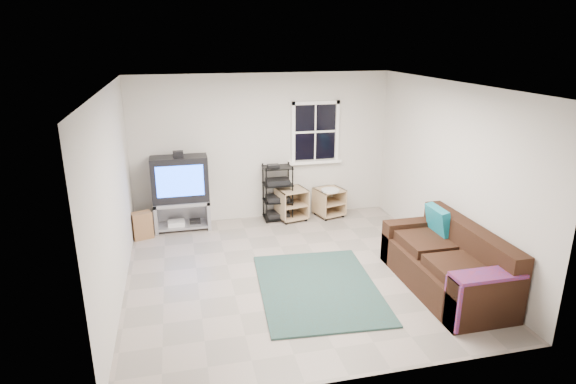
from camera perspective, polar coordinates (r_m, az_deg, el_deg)
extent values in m
plane|color=gray|center=(6.91, 0.73, -9.48)|extent=(4.60, 4.60, 0.00)
plane|color=white|center=(6.16, 0.82, 12.50)|extent=(4.60, 4.60, 0.00)
plane|color=beige|center=(8.59, -2.96, 5.26)|extent=(4.60, 0.00, 4.60)
plane|color=beige|center=(4.37, 8.15, -7.80)|extent=(4.60, 0.00, 4.60)
plane|color=beige|center=(6.30, -19.99, -0.59)|extent=(0.00, 4.60, 4.60)
plane|color=beige|center=(7.30, 18.57, 2.04)|extent=(0.00, 4.60, 4.60)
cube|color=black|center=(8.75, 3.22, 7.15)|extent=(0.80, 0.01, 1.02)
cube|color=white|center=(8.64, 3.32, 10.52)|extent=(0.88, 0.06, 0.06)
cube|color=white|center=(8.83, 3.22, 3.61)|extent=(0.98, 0.14, 0.05)
cube|color=white|center=(8.62, 0.62, 7.02)|extent=(0.06, 0.06, 1.10)
cube|color=white|center=(8.85, 5.82, 7.22)|extent=(0.06, 0.06, 1.10)
cube|color=white|center=(8.73, 3.24, 7.14)|extent=(0.78, 0.04, 0.04)
cube|color=#9B9AA2|center=(8.43, -12.50, -1.15)|extent=(0.94, 0.47, 0.06)
cube|color=#9B9AA2|center=(8.52, -15.36, -2.82)|extent=(0.06, 0.47, 0.52)
cube|color=#9B9AA2|center=(8.52, -9.44, -2.40)|extent=(0.06, 0.47, 0.52)
cube|color=#9B9AA2|center=(8.58, -12.32, -3.81)|extent=(0.82, 0.43, 0.04)
cube|color=#9B9AA2|center=(8.71, -12.44, -2.12)|extent=(0.94, 0.04, 0.52)
cube|color=silver|center=(8.52, -13.09, -3.60)|extent=(0.28, 0.22, 0.07)
cube|color=black|center=(8.56, -10.96, -3.42)|extent=(0.19, 0.17, 0.06)
cube|color=black|center=(8.31, -12.69, 1.54)|extent=(0.94, 0.39, 0.77)
cube|color=blue|center=(8.11, -12.67, 1.25)|extent=(0.77, 0.01, 0.52)
cube|color=black|center=(8.20, -12.90, 4.43)|extent=(0.17, 0.12, 0.09)
cylinder|color=black|center=(8.45, -2.57, -0.50)|extent=(0.02, 0.02, 1.03)
cylinder|color=black|center=(8.54, 0.55, -0.27)|extent=(0.02, 0.02, 1.03)
cylinder|color=black|center=(8.76, -2.98, 0.17)|extent=(0.02, 0.02, 1.03)
cylinder|color=black|center=(8.85, 0.04, 0.39)|extent=(0.02, 0.02, 1.03)
cube|color=black|center=(8.80, -1.22, -2.93)|extent=(0.51, 0.37, 0.02)
cube|color=black|center=(8.78, -1.22, -2.62)|extent=(0.40, 0.30, 0.08)
cube|color=black|center=(8.70, -1.23, -1.02)|extent=(0.51, 0.37, 0.02)
cube|color=black|center=(8.68, -1.23, -0.70)|extent=(0.40, 0.30, 0.08)
cube|color=black|center=(8.60, -1.24, 0.94)|extent=(0.51, 0.37, 0.02)
cube|color=black|center=(8.59, -1.25, 1.27)|extent=(0.40, 0.30, 0.08)
cube|color=black|center=(8.51, -1.26, 2.94)|extent=(0.51, 0.37, 0.02)
cube|color=tan|center=(8.63, 0.44, 0.28)|extent=(0.58, 0.58, 0.02)
cube|color=tan|center=(8.80, 0.43, -2.85)|extent=(0.58, 0.58, 0.02)
cube|color=tan|center=(8.62, -0.97, -1.52)|extent=(0.12, 0.48, 0.53)
cube|color=tan|center=(8.81, 1.80, -1.09)|extent=(0.12, 0.48, 0.53)
cube|color=tan|center=(8.91, -0.21, -0.85)|extent=(0.44, 0.11, 0.53)
cube|color=tan|center=(8.72, 0.43, -1.43)|extent=(0.53, 0.55, 0.02)
cylinder|color=black|center=(8.57, -0.19, -3.69)|extent=(0.05, 0.05, 0.05)
cylinder|color=black|center=(9.05, 1.01, -2.48)|extent=(0.05, 0.05, 0.05)
cube|color=tan|center=(8.85, 4.95, 0.27)|extent=(0.58, 0.58, 0.02)
cube|color=tan|center=(8.99, 4.87, -2.45)|extent=(0.58, 0.58, 0.02)
cube|color=tan|center=(8.80, 3.69, -1.33)|extent=(0.14, 0.46, 0.47)
cube|color=tan|center=(9.04, 6.10, -0.87)|extent=(0.14, 0.46, 0.47)
cube|color=tan|center=(9.09, 4.14, -0.69)|extent=(0.42, 0.13, 0.47)
cube|color=tan|center=(8.92, 4.91, -1.21)|extent=(0.53, 0.55, 0.02)
cylinder|color=black|center=(8.76, 4.51, -3.24)|extent=(0.05, 0.05, 0.05)
cylinder|color=black|center=(9.25, 5.21, -2.11)|extent=(0.05, 0.05, 0.05)
cylinder|color=silver|center=(8.73, 5.04, 0.20)|extent=(0.33, 0.33, 0.02)
cube|color=black|center=(6.75, 18.00, -9.16)|extent=(0.91, 2.01, 0.42)
cube|color=black|center=(6.74, 20.78, -5.48)|extent=(0.24, 2.01, 0.43)
cube|color=black|center=(7.39, 14.59, -5.53)|extent=(0.91, 0.24, 0.62)
cube|color=black|center=(6.06, 22.40, -11.85)|extent=(0.91, 0.24, 0.62)
cube|color=black|center=(6.28, 19.47, -8.58)|extent=(0.60, 0.72, 0.13)
cube|color=black|center=(6.90, 15.95, -5.79)|extent=(0.60, 0.72, 0.13)
cube|color=teal|center=(7.06, 17.39, -3.31)|extent=(0.20, 0.48, 0.42)
cube|color=navy|center=(5.90, 22.63, -9.07)|extent=(0.83, 0.30, 0.04)
cube|color=navy|center=(5.83, 18.87, -12.45)|extent=(0.04, 0.30, 0.58)
cube|color=#312116|center=(6.51, 3.61, -11.25)|extent=(1.67, 2.20, 0.02)
cube|color=olive|center=(8.29, -16.90, -3.80)|extent=(0.36, 0.29, 0.45)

